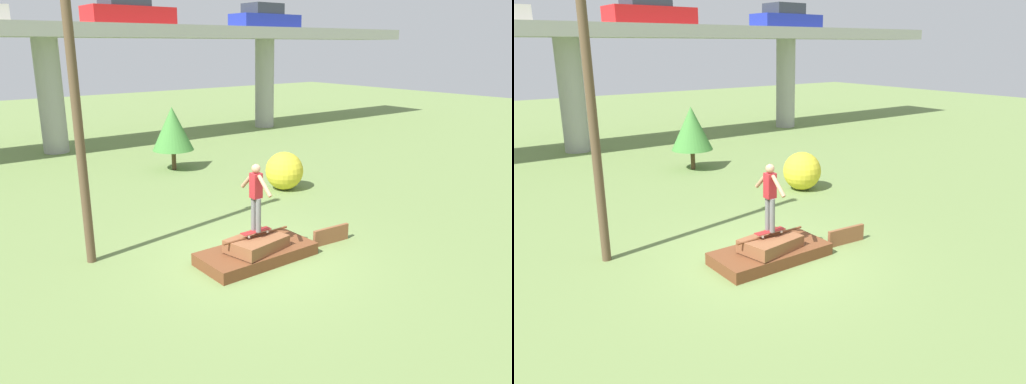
# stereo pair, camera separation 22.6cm
# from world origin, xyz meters

# --- Properties ---
(ground_plane) EXTENTS (80.00, 80.00, 0.00)m
(ground_plane) POSITION_xyz_m (0.00, 0.00, 0.00)
(ground_plane) COLOR olive
(scrap_pile) EXTENTS (2.68, 1.29, 0.62)m
(scrap_pile) POSITION_xyz_m (-0.01, -0.02, 0.21)
(scrap_pile) COLOR brown
(scrap_pile) RESTS_ON ground_plane
(scrap_plank_loose) EXTENTS (1.08, 0.17, 0.41)m
(scrap_plank_loose) POSITION_xyz_m (2.07, -0.34, 0.21)
(scrap_plank_loose) COLOR brown
(scrap_plank_loose) RESTS_ON ground_plane
(skateboard) EXTENTS (0.75, 0.20, 0.09)m
(skateboard) POSITION_xyz_m (-0.01, -0.00, 0.69)
(skateboard) COLOR maroon
(skateboard) RESTS_ON scrap_pile
(skater) EXTENTS (0.22, 1.07, 1.54)m
(skater) POSITION_xyz_m (-0.01, -0.00, 1.59)
(skater) COLOR slate
(skater) RESTS_ON skateboard
(highway_overpass) EXTENTS (44.00, 3.51, 5.62)m
(highway_overpass) POSITION_xyz_m (0.00, 14.90, 4.86)
(highway_overpass) COLOR #9E9E99
(highway_overpass) RESTS_ON ground_plane
(car_on_overpass_left) EXTENTS (3.97, 1.73, 1.30)m
(car_on_overpass_left) POSITION_xyz_m (12.18, 15.03, 6.15)
(car_on_overpass_left) COLOR #1E2D9E
(car_on_overpass_left) RESTS_ON highway_overpass
(car_on_overpass_right) EXTENTS (4.13, 1.89, 1.44)m
(car_on_overpass_right) POSITION_xyz_m (4.08, 15.27, 6.21)
(car_on_overpass_right) COLOR red
(car_on_overpass_right) RESTS_ON highway_overpass
(utility_pole) EXTENTS (1.30, 0.20, 7.79)m
(utility_pole) POSITION_xyz_m (-3.03, 2.20, 4.02)
(utility_pole) COLOR brown
(utility_pole) RESTS_ON ground_plane
(tree_behind_left) EXTENTS (1.60, 1.60, 2.46)m
(tree_behind_left) POSITION_xyz_m (2.66, 8.74, 1.61)
(tree_behind_left) COLOR #4C3823
(tree_behind_left) RESTS_ON ground_plane
(bush_yellow_flowering) EXTENTS (1.28, 1.28, 1.28)m
(bush_yellow_flowering) POSITION_xyz_m (4.27, 4.00, 0.64)
(bush_yellow_flowering) COLOR gold
(bush_yellow_flowering) RESTS_ON ground_plane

